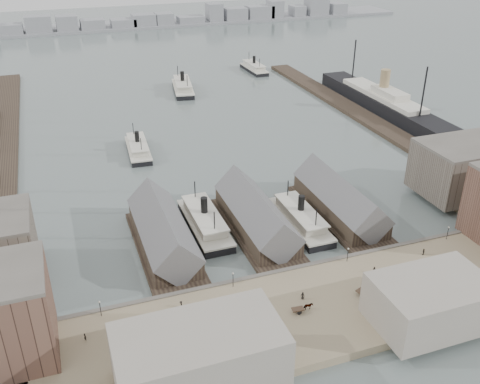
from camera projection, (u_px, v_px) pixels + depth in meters
name	position (u px, v px, depth m)	size (l,w,h in m)	color
ground	(280.00, 264.00, 135.08)	(900.00, 900.00, 0.00)	#566362
quay	(317.00, 310.00, 117.91)	(180.00, 30.00, 2.00)	gray
seawall	(289.00, 272.00, 130.21)	(180.00, 1.20, 2.30)	#59544C
west_wharf	(4.00, 151.00, 197.82)	(10.00, 220.00, 1.60)	#2D231C
east_wharf	(361.00, 115.00, 233.31)	(10.00, 180.00, 1.60)	#2D231C
ferry_shed_west	(163.00, 234.00, 139.23)	(14.00, 42.00, 12.60)	#2D231C
ferry_shed_center	(256.00, 217.00, 147.04)	(14.00, 42.00, 12.60)	#2D231C
ferry_shed_east	(340.00, 202.00, 154.85)	(14.00, 42.00, 12.60)	#2D231C
warehouse_east_back	(465.00, 169.00, 163.65)	(28.00, 20.00, 15.00)	#60564C
street_bldg_center	(431.00, 302.00, 111.13)	(24.00, 16.00, 10.00)	gray
street_bldg_west	(200.00, 358.00, 95.66)	(30.00, 16.00, 12.00)	gray
lamp_post_far_w	(100.00, 306.00, 113.55)	(0.44, 0.44, 3.92)	black
lamp_post_near_w	(233.00, 277.00, 122.56)	(0.44, 0.44, 3.92)	black
lamp_post_near_e	(348.00, 252.00, 131.57)	(0.44, 0.44, 3.92)	black
lamp_post_far_e	(448.00, 231.00, 140.58)	(0.44, 0.44, 3.92)	black
far_shore	(104.00, 24.00, 411.75)	(500.00, 40.00, 15.72)	gray
ferry_docked_west	(205.00, 221.00, 149.29)	(8.80, 29.34, 10.48)	black
ferry_docked_east	(300.00, 218.00, 150.99)	(8.43, 28.10, 10.04)	black
ferry_open_near	(138.00, 148.00, 197.23)	(9.20, 25.72, 9.03)	black
ferry_open_mid	(183.00, 87.00, 266.39)	(13.63, 31.02, 10.70)	black
ferry_open_far	(254.00, 68.00, 301.14)	(8.38, 25.69, 9.10)	black
ocean_steamer	(382.00, 101.00, 240.88)	(12.51, 91.42, 18.28)	black
horse_cart_left	(183.00, 327.00, 110.39)	(4.63, 3.42, 1.46)	black
horse_cart_center	(305.00, 307.00, 115.94)	(4.98, 1.72, 1.67)	black
horse_cart_right	(370.00, 291.00, 121.03)	(4.89, 3.09, 1.70)	black
pedestrian_0	(85.00, 337.00, 107.82)	(0.63, 0.46, 1.73)	black
pedestrian_1	(154.00, 352.00, 103.92)	(0.85, 0.66, 1.75)	black
pedestrian_2	(181.00, 304.00, 116.79)	(1.10, 0.63, 1.70)	black
pedestrian_3	(232.00, 328.00, 110.06)	(1.04, 0.43, 1.77)	black
pedestrian_4	(303.00, 296.00, 119.39)	(0.88, 0.57, 1.80)	black
pedestrian_5	(365.00, 302.00, 117.59)	(0.63, 0.46, 1.72)	black
pedestrian_6	(374.00, 270.00, 128.04)	(0.84, 0.65, 1.73)	black
pedestrian_7	(427.00, 290.00, 121.30)	(1.11, 0.64, 1.73)	black
pedestrian_8	(424.00, 252.00, 134.99)	(1.03, 0.43, 1.76)	black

